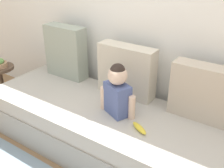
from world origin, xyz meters
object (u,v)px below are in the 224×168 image
at_px(throw_pillow_center, 127,71).
at_px(banana, 139,128).
at_px(couch, 107,129).
at_px(side_table, 1,76).
at_px(throw_pillow_right, 208,94).
at_px(toddler, 117,90).
at_px(throw_pillow_left, 66,52).

distance_m(throw_pillow_center, banana, 0.62).
relative_size(couch, side_table, 5.28).
relative_size(couch, banana, 14.00).
xyz_separation_m(throw_pillow_right, toddler, (-0.62, -0.33, -0.01)).
xyz_separation_m(throw_pillow_center, banana, (0.38, -0.43, -0.22)).
xyz_separation_m(toddler, side_table, (-1.62, 0.01, -0.30)).
xyz_separation_m(couch, side_table, (-1.50, 0.01, 0.13)).
bearing_deg(throw_pillow_right, banana, -129.24).
xyz_separation_m(throw_pillow_center, side_table, (-1.50, -0.31, -0.32)).
bearing_deg(banana, throw_pillow_center, 131.51).
relative_size(throw_pillow_right, side_table, 1.30).
bearing_deg(side_table, throw_pillow_left, 22.36).
xyz_separation_m(throw_pillow_right, side_table, (-2.24, -0.31, -0.30)).
relative_size(throw_pillow_right, banana, 3.44).
bearing_deg(couch, side_table, 179.78).
height_order(banana, side_table, banana).
distance_m(throw_pillow_left, side_table, 0.90).
distance_m(couch, side_table, 1.51).
xyz_separation_m(couch, throw_pillow_left, (-0.74, 0.32, 0.48)).
xyz_separation_m(throw_pillow_left, throw_pillow_right, (1.48, 0.00, -0.05)).
distance_m(couch, throw_pillow_center, 0.55).
bearing_deg(side_table, couch, -0.22).
height_order(toddler, banana, toddler).
height_order(throw_pillow_center, side_table, throw_pillow_center).
xyz_separation_m(banana, side_table, (-1.88, 0.12, -0.10)).
bearing_deg(throw_pillow_left, couch, -23.38).
height_order(couch, toddler, toddler).
bearing_deg(toddler, banana, -21.76).
relative_size(throw_pillow_center, banana, 3.15).
relative_size(throw_pillow_right, toddler, 1.32).
bearing_deg(throw_pillow_right, throw_pillow_center, 180.00).
relative_size(couch, throw_pillow_center, 4.45).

